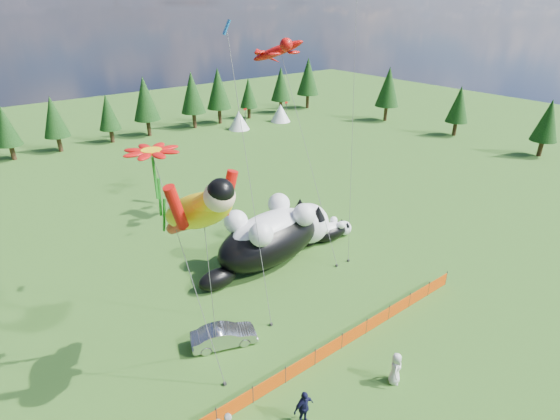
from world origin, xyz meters
The scene contains 13 objects.
ground centered at (0.00, 0.00, 0.00)m, with size 160.00×160.00×0.00m, color #103509.
safety_fence centered at (0.00, -3.00, 0.50)m, with size 22.06×0.06×1.10m.
tree_line centered at (0.00, 45.00, 4.00)m, with size 90.00×4.00×8.00m, color black, non-canonical shape.
festival_tents centered at (11.00, 40.00, 1.40)m, with size 50.00×3.20×2.80m, color white, non-canonical shape.
cat_large centered at (3.84, 6.91, 2.09)m, with size 12.16×5.32×4.40m.
cat_small centered at (9.26, 6.52, 0.78)m, with size 4.56×1.92×1.65m.
car centered at (-4.01, 1.31, 0.61)m, with size 1.28×3.67×1.21m, color #B1B1B6.
spectator_c centered at (-3.79, -5.33, 0.95)m, with size 1.11×0.57×1.90m, color black.
spectator_e centered at (1.43, -6.33, 0.91)m, with size 0.89×0.58×1.82m, color silver.
superhero_kite centered at (-5.47, 0.23, 9.23)m, with size 5.89×6.21×11.70m.
gecko_kite centered at (9.12, 13.44, 14.07)m, with size 6.04×13.90×17.44m.
flower_kite centered at (-6.48, 2.04, 11.55)m, with size 2.78×4.74×12.06m.
diamond_kite_a centered at (-0.04, 5.81, 15.68)m, with size 1.31×5.71×17.41m.
Camera 1 is at (-13.19, -15.73, 17.54)m, focal length 28.00 mm.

